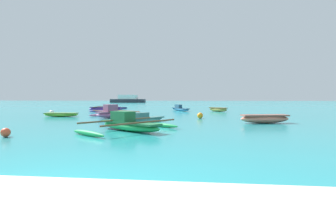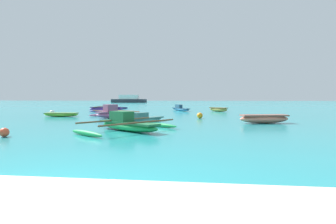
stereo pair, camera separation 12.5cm
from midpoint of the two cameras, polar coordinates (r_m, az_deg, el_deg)
name	(u,v)px [view 2 (the right image)]	position (r m, az deg, el deg)	size (l,w,h in m)	color
ground_plane	(23,211)	(3.98, -28.19, -18.40)	(240.00, 240.00, 0.00)	teal
moored_boat_0	(116,108)	(32.18, -11.08, 0.81)	(2.71, 1.80, 0.29)	#38489E
moored_boat_1	(114,113)	(19.13, -11.44, -0.27)	(4.59, 4.36, 0.96)	pink
moored_boat_2	(61,114)	(21.39, -22.06, -0.49)	(2.64, 0.95, 0.30)	#81D53F
moored_boat_3	(180,109)	(28.55, 2.82, 0.73)	(2.34, 3.87, 0.68)	#276995
moored_boat_4	(218,109)	(27.31, 11.06, 0.57)	(1.99, 1.99, 0.43)	#A4903E
moored_boat_5	(106,109)	(28.68, -13.27, 0.65)	(3.54, 3.93, 0.51)	#633396
moored_boat_6	(143,119)	(15.19, -5.15, -1.51)	(2.16, 3.21, 0.59)	#51ADA7
moored_boat_7	(264,118)	(15.69, 20.41, -1.33)	(2.90, 1.34, 0.48)	#DD7D64
moored_boat_8	(127,124)	(11.49, -8.60, -2.68)	(4.18, 4.63, 0.84)	green
mooring_buoy_0	(52,113)	(23.52, -23.78, -0.12)	(0.42, 0.42, 0.42)	white
mooring_buoy_1	(200,116)	(18.21, 7.14, -0.77)	(0.40, 0.40, 0.40)	orange
mooring_buoy_2	(4,132)	(11.31, -31.79, -3.78)	(0.34, 0.34, 0.34)	#E54C2D
distant_ferry	(129,99)	(77.06, -8.45, 2.71)	(10.13, 2.23, 2.23)	#2D333D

